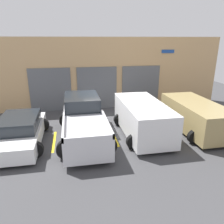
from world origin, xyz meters
The scene contains 10 objects.
ground_plane centered at (0.00, 0.00, 0.00)m, with size 28.00×28.00×0.00m, color #3D3D3F.
shophouse_building centered at (-0.01, 3.29, 2.29)m, with size 16.94×0.68×4.66m.
pickup_truck centered at (-1.42, -1.49, 0.84)m, with size 2.43×5.31×1.78m.
sedan_white centered at (-4.26, -1.75, 0.61)m, with size 2.25×4.28×1.28m.
sedan_side centered at (1.42, -1.78, 0.88)m, with size 2.30×4.42×1.63m.
van_right centered at (4.26, -1.77, 0.81)m, with size 2.30×4.50×1.49m.
parking_stripe_left centered at (-2.84, -1.78, 0.00)m, with size 0.12×2.20×0.01m, color gold.
parking_stripe_centre centered at (0.00, -1.78, 0.00)m, with size 0.12×2.20×0.01m, color gold.
parking_stripe_right centered at (2.84, -1.78, 0.00)m, with size 0.12×2.20×0.01m, color gold.
parking_stripe_far_right centered at (5.68, -1.78, 0.00)m, with size 0.12×2.20×0.01m, color gold.
Camera 1 is at (-1.91, -11.30, 4.54)m, focal length 35.00 mm.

